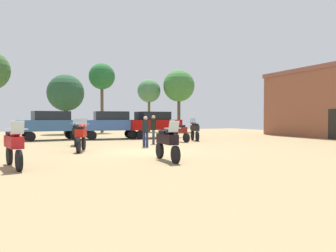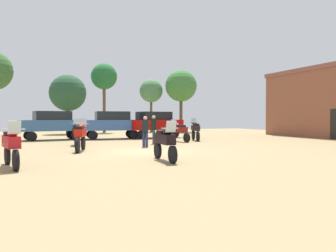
{
  "view_description": "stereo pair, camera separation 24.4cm",
  "coord_description": "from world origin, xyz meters",
  "px_view_note": "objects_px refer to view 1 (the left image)",
  "views": [
    {
      "loc": [
        -4.73,
        -14.57,
        1.58
      ],
      "look_at": [
        2.26,
        2.7,
        1.1
      ],
      "focal_mm": 35.44,
      "sensor_mm": 36.0,
      "label": 1
    },
    {
      "loc": [
        -4.5,
        -14.66,
        1.58
      ],
      "look_at": [
        2.26,
        2.7,
        1.1
      ],
      "focal_mm": 35.44,
      "sensor_mm": 36.0,
      "label": 2
    }
  ],
  "objects_px": {
    "car_4": "(153,123)",
    "motorcycle_4": "(76,132)",
    "motorcycle_9": "(195,130)",
    "car_1": "(51,123)",
    "car_2": "(111,123)",
    "person_3": "(145,129)",
    "tree_1": "(66,93)",
    "tree_3": "(179,86)",
    "tree_5": "(149,91)",
    "tree_4": "(102,77)",
    "motorcycle_7": "(178,131)",
    "motorcycle_2": "(167,141)",
    "motorcycle_3": "(14,145)",
    "motorcycle_1": "(81,135)",
    "person_1": "(153,127)"
  },
  "relations": [
    {
      "from": "car_4",
      "to": "motorcycle_4",
      "type": "bearing_deg",
      "value": 115.78
    },
    {
      "from": "motorcycle_9",
      "to": "car_1",
      "type": "distance_m",
      "value": 9.95
    },
    {
      "from": "car_2",
      "to": "motorcycle_9",
      "type": "bearing_deg",
      "value": -125.54
    },
    {
      "from": "person_3",
      "to": "tree_1",
      "type": "xyz_separation_m",
      "value": [
        -2.64,
        16.22,
        2.93
      ]
    },
    {
      "from": "tree_3",
      "to": "tree_5",
      "type": "distance_m",
      "value": 3.32
    },
    {
      "from": "tree_1",
      "to": "tree_4",
      "type": "xyz_separation_m",
      "value": [
        3.74,
        1.58,
        1.86
      ]
    },
    {
      "from": "motorcycle_7",
      "to": "tree_5",
      "type": "distance_m",
      "value": 15.68
    },
    {
      "from": "motorcycle_2",
      "to": "person_3",
      "type": "distance_m",
      "value": 5.68
    },
    {
      "from": "motorcycle_3",
      "to": "tree_3",
      "type": "height_order",
      "value": "tree_3"
    },
    {
      "from": "motorcycle_7",
      "to": "tree_4",
      "type": "distance_m",
      "value": 15.83
    },
    {
      "from": "car_2",
      "to": "car_4",
      "type": "relative_size",
      "value": 0.96
    },
    {
      "from": "motorcycle_3",
      "to": "motorcycle_9",
      "type": "bearing_deg",
      "value": -152.76
    },
    {
      "from": "motorcycle_9",
      "to": "person_3",
      "type": "distance_m",
      "value": 5.79
    },
    {
      "from": "motorcycle_3",
      "to": "person_3",
      "type": "relative_size",
      "value": 1.37
    },
    {
      "from": "motorcycle_3",
      "to": "car_2",
      "type": "xyz_separation_m",
      "value": [
        5.8,
        12.68,
        0.45
      ]
    },
    {
      "from": "tree_4",
      "to": "motorcycle_1",
      "type": "bearing_deg",
      "value": -103.57
    },
    {
      "from": "car_1",
      "to": "motorcycle_1",
      "type": "bearing_deg",
      "value": 176.25
    },
    {
      "from": "car_2",
      "to": "tree_1",
      "type": "distance_m",
      "value": 9.62
    },
    {
      "from": "motorcycle_3",
      "to": "tree_4",
      "type": "relative_size",
      "value": 0.31
    },
    {
      "from": "tree_5",
      "to": "person_3",
      "type": "bearing_deg",
      "value": -109.31
    },
    {
      "from": "person_3",
      "to": "car_2",
      "type": "bearing_deg",
      "value": -48.59
    },
    {
      "from": "motorcycle_7",
      "to": "car_2",
      "type": "distance_m",
      "value": 5.57
    },
    {
      "from": "car_2",
      "to": "tree_1",
      "type": "xyz_separation_m",
      "value": [
        -2.41,
        8.92,
        2.71
      ]
    },
    {
      "from": "motorcycle_1",
      "to": "motorcycle_7",
      "type": "height_order",
      "value": "motorcycle_1"
    },
    {
      "from": "motorcycle_9",
      "to": "person_1",
      "type": "xyz_separation_m",
      "value": [
        -3.53,
        -1.61,
        0.25
      ]
    },
    {
      "from": "car_2",
      "to": "car_4",
      "type": "xyz_separation_m",
      "value": [
        3.2,
        -0.03,
        0.0
      ]
    },
    {
      "from": "tree_4",
      "to": "tree_1",
      "type": "bearing_deg",
      "value": -157.08
    },
    {
      "from": "car_2",
      "to": "tree_4",
      "type": "bearing_deg",
      "value": -4.53
    },
    {
      "from": "tree_1",
      "to": "person_3",
      "type": "bearing_deg",
      "value": -80.76
    },
    {
      "from": "motorcycle_9",
      "to": "tree_3",
      "type": "bearing_deg",
      "value": 84.66
    },
    {
      "from": "tree_1",
      "to": "person_1",
      "type": "bearing_deg",
      "value": -75.4
    },
    {
      "from": "tree_5",
      "to": "car_4",
      "type": "bearing_deg",
      "value": -107.27
    },
    {
      "from": "tree_4",
      "to": "tree_5",
      "type": "bearing_deg",
      "value": 0.64
    },
    {
      "from": "motorcycle_7",
      "to": "motorcycle_9",
      "type": "bearing_deg",
      "value": 8.3
    },
    {
      "from": "person_3",
      "to": "tree_1",
      "type": "distance_m",
      "value": 16.69
    },
    {
      "from": "motorcycle_3",
      "to": "tree_4",
      "type": "bearing_deg",
      "value": -119.52
    },
    {
      "from": "motorcycle_9",
      "to": "car_4",
      "type": "bearing_deg",
      "value": 127.67
    },
    {
      "from": "car_2",
      "to": "tree_1",
      "type": "bearing_deg",
      "value": 17.82
    },
    {
      "from": "tree_4",
      "to": "motorcycle_9",
      "type": "bearing_deg",
      "value": -76.16
    },
    {
      "from": "motorcycle_9",
      "to": "person_3",
      "type": "height_order",
      "value": "person_3"
    },
    {
      "from": "motorcycle_1",
      "to": "motorcycle_4",
      "type": "height_order",
      "value": "motorcycle_1"
    },
    {
      "from": "car_2",
      "to": "tree_4",
      "type": "height_order",
      "value": "tree_4"
    },
    {
      "from": "motorcycle_7",
      "to": "tree_1",
      "type": "bearing_deg",
      "value": 101.82
    },
    {
      "from": "car_1",
      "to": "tree_3",
      "type": "distance_m",
      "value": 16.54
    },
    {
      "from": "motorcycle_9",
      "to": "car_4",
      "type": "distance_m",
      "value": 4.18
    },
    {
      "from": "tree_1",
      "to": "tree_3",
      "type": "distance_m",
      "value": 11.88
    },
    {
      "from": "car_4",
      "to": "tree_4",
      "type": "relative_size",
      "value": 0.64
    },
    {
      "from": "person_3",
      "to": "tree_5",
      "type": "bearing_deg",
      "value": -69.73
    },
    {
      "from": "car_4",
      "to": "tree_1",
      "type": "bearing_deg",
      "value": 20.15
    },
    {
      "from": "motorcycle_7",
      "to": "person_3",
      "type": "xyz_separation_m",
      "value": [
        -3.2,
        -2.94,
        0.24
      ]
    }
  ]
}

